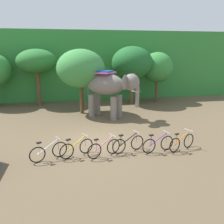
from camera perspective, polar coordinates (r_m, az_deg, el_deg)
name	(u,v)px	position (r m, az deg, el deg)	size (l,w,h in m)	color
ground_plane	(96,142)	(12.90, -3.66, -6.91)	(80.00, 80.00, 0.00)	brown
foliage_hedge	(78,64)	(25.94, -7.97, 10.90)	(36.00, 6.00, 6.39)	#338438
tree_far_right	(37,61)	(21.79, -17.09, 11.15)	(3.33, 3.33, 4.74)	brown
tree_center_left	(81,69)	(18.17, -7.27, 9.98)	(3.49, 3.49, 4.73)	brown
tree_far_left	(132,63)	(21.37, 4.69, 11.32)	(3.46, 3.46, 4.96)	brown
tree_right	(157,67)	(22.74, 10.51, 10.14)	(2.76, 2.76, 4.46)	brown
elephant	(109,87)	(16.92, -0.67, 5.94)	(3.82, 3.52, 3.78)	slate
bike_white	(49,151)	(11.08, -14.49, -8.86)	(1.59, 0.79, 0.92)	black
bike_yellow	(77,148)	(11.20, -8.22, -8.28)	(1.55, 0.85, 0.92)	black
bike_pink	(104,148)	(11.08, -1.85, -8.39)	(1.60, 0.77, 0.92)	black
bike_black	(128,144)	(11.58, 3.79, -7.39)	(1.65, 0.67, 0.92)	black
bike_purple	(158,144)	(11.75, 10.64, -7.29)	(1.68, 0.58, 0.92)	black
bike_orange	(182,142)	(12.20, 15.91, -6.77)	(1.59, 0.79, 0.92)	black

